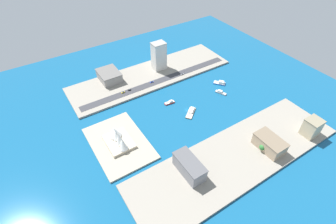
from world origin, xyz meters
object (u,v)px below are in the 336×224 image
catamaran_blue (220,83)px  tugboat_red (170,102)px  office_block_beige (312,127)px  hatchback_blue (152,82)px  opera_landmark (118,138)px  hotel_broad_white (159,56)px  taxi_yellow_cab (123,92)px  suv_black (130,90)px  traffic_light_waterfront (184,73)px  carpark_squat_concrete (109,76)px  sedan_silver (182,74)px  warehouse_low_gray (189,167)px  apartment_midrise_tan (269,144)px  yacht_sleek_gray (221,92)px  barge_flat_brown (191,112)px

catamaran_blue → tugboat_red: catamaran_blue is taller
office_block_beige → hatchback_blue: size_ratio=4.05×
opera_landmark → hotel_broad_white: bearing=-47.7°
hotel_broad_white → taxi_yellow_cab: hotel_broad_white is taller
suv_black → traffic_light_waterfront: traffic_light_waterfront is taller
taxi_yellow_cab → opera_landmark: (-76.58, 41.31, 4.86)m
carpark_squat_concrete → sedan_silver: carpark_squat_concrete is taller
suv_black → taxi_yellow_cab: suv_black is taller
warehouse_low_gray → carpark_squat_concrete: bearing=0.9°
office_block_beige → sedan_silver: 181.18m
apartment_midrise_tan → hotel_broad_white: (196.29, 16.55, 13.74)m
apartment_midrise_tan → yacht_sleek_gray: bearing=-12.9°
office_block_beige → hatchback_blue: (180.57, 98.67, -9.63)m
hotel_broad_white → suv_black: hotel_broad_white is taller
hatchback_blue → traffic_light_waterfront: traffic_light_waterfront is taller
yacht_sleek_gray → warehouse_low_gray: (-80.68, 111.64, 9.20)m
barge_flat_brown → taxi_yellow_cab: bearing=34.9°
catamaran_blue → apartment_midrise_tan: (-118.56, 37.06, 7.95)m
traffic_light_waterfront → suv_black: bearing=83.3°
warehouse_low_gray → hatchback_blue: warehouse_low_gray is taller
tugboat_red → hatchback_blue: bearing=-2.1°
barge_flat_brown → carpark_squat_concrete: bearing=26.2°
yacht_sleek_gray → warehouse_low_gray: size_ratio=0.45×
carpark_squat_concrete → warehouse_low_gray: bearing=-179.1°
carpark_squat_concrete → catamaran_blue: bearing=-125.0°
suv_black → sedan_silver: suv_black is taller
barge_flat_brown → apartment_midrise_tan: bearing=-159.6°
apartment_midrise_tan → warehouse_low_gray: (20.77, 88.47, 1.16)m
apartment_midrise_tan → opera_landmark: 159.89m
barge_flat_brown → hotel_broad_white: (104.99, -17.36, 22.18)m
yacht_sleek_gray → barge_flat_brown: size_ratio=0.75×
apartment_midrise_tan → carpark_squat_concrete: size_ratio=0.93×
barge_flat_brown → opera_landmark: 96.34m
catamaran_blue → barge_flat_brown: bearing=111.0°
barge_flat_brown → apartment_midrise_tan: 97.76m
yacht_sleek_gray → opera_landmark: (-8.32, 153.13, 6.77)m
catamaran_blue → suv_black: catamaran_blue is taller
tugboat_red → sedan_silver: (42.29, -49.05, 2.13)m
yacht_sleek_gray → traffic_light_waterfront: bearing=17.9°
yacht_sleek_gray → hatchback_blue: size_ratio=3.11×
warehouse_low_gray → sedan_silver: 169.12m
yacht_sleek_gray → hatchback_blue: bearing=44.6°
apartment_midrise_tan → suv_black: apartment_midrise_tan is taller
tugboat_red → office_block_beige: size_ratio=0.70×
suv_black → hotel_broad_white: bearing=-67.3°
office_block_beige → hotel_broad_white: 218.75m
barge_flat_brown → opera_landmark: opera_landmark is taller
barge_flat_brown → carpark_squat_concrete: carpark_squat_concrete is taller
office_block_beige → suv_black: bearing=36.4°
yacht_sleek_gray → warehouse_low_gray: bearing=125.9°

